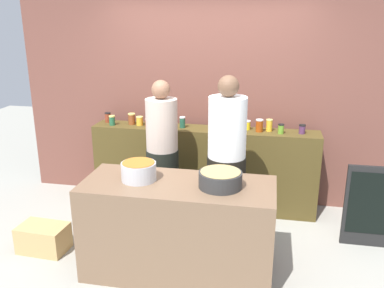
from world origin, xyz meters
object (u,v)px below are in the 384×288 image
(preserve_jar_6, at_px, (182,122))
(preserve_jar_2, at_px, (132,119))
(cooking_pot_center, at_px, (220,179))
(bread_crate, at_px, (44,238))
(preserve_jar_12, at_px, (281,129))
(cook_with_tongs, at_px, (163,163))
(preserve_jar_11, at_px, (269,125))
(cook_in_cap, at_px, (226,173))
(preserve_jar_5, at_px, (163,121))
(chalkboard_sign, at_px, (368,206))
(preserve_jar_3, at_px, (140,121))
(preserve_jar_1, at_px, (112,120))
(preserve_jar_10, at_px, (259,126))
(preserve_jar_8, at_px, (231,126))
(preserve_jar_7, at_px, (218,124))
(preserve_jar_9, at_px, (247,125))
(preserve_jar_0, at_px, (108,117))
(preserve_jar_4, at_px, (149,122))
(cooking_pot_left, at_px, (139,171))
(preserve_jar_13, at_px, (302,129))

(preserve_jar_6, bearing_deg, preserve_jar_2, 176.76)
(cooking_pot_center, xyz_separation_m, bread_crate, (-1.80, 0.10, -0.82))
(preserve_jar_6, relative_size, cooking_pot_center, 0.36)
(preserve_jar_12, distance_m, cook_with_tongs, 1.39)
(preserve_jar_11, xyz_separation_m, cook_in_cap, (-0.39, -0.87, -0.28))
(preserve_jar_6, relative_size, preserve_jar_11, 0.96)
(preserve_jar_11, bearing_deg, preserve_jar_5, -177.49)
(cook_with_tongs, bearing_deg, chalkboard_sign, -0.42)
(preserve_jar_3, distance_m, cook_in_cap, 1.45)
(chalkboard_sign, bearing_deg, cooking_pot_center, -149.80)
(preserve_jar_2, relative_size, cook_with_tongs, 0.08)
(preserve_jar_1, relative_size, preserve_jar_10, 0.82)
(preserve_jar_8, relative_size, cooking_pot_center, 0.31)
(preserve_jar_6, height_order, preserve_jar_7, preserve_jar_7)
(preserve_jar_9, height_order, cook_in_cap, cook_in_cap)
(bread_crate, bearing_deg, preserve_jar_0, 81.95)
(cook_with_tongs, bearing_deg, preserve_jar_11, 28.28)
(cook_in_cap, bearing_deg, preserve_jar_12, 56.22)
(preserve_jar_4, xyz_separation_m, preserve_jar_12, (1.56, -0.02, 0.01))
(preserve_jar_4, height_order, preserve_jar_12, preserve_jar_12)
(preserve_jar_5, bearing_deg, cook_with_tongs, -76.77)
(preserve_jar_1, xyz_separation_m, preserve_jar_11, (1.88, 0.09, 0.01))
(preserve_jar_7, xyz_separation_m, preserve_jar_11, (0.59, 0.04, 0.00))
(preserve_jar_7, height_order, preserve_jar_11, same)
(preserve_jar_8, bearing_deg, preserve_jar_12, 1.26)
(preserve_jar_1, bearing_deg, bread_crate, -103.47)
(preserve_jar_11, xyz_separation_m, cook_with_tongs, (-1.12, -0.60, -0.33))
(preserve_jar_1, relative_size, cooking_pot_left, 0.38)
(preserve_jar_6, xyz_separation_m, bread_crate, (-1.17, -1.30, -0.94))
(preserve_jar_9, bearing_deg, preserve_jar_3, -177.66)
(preserve_jar_13, height_order, chalkboard_sign, preserve_jar_13)
(cooking_pot_center, bearing_deg, preserve_jar_1, 138.05)
(preserve_jar_9, xyz_separation_m, cooking_pot_center, (-0.13, -1.46, -0.10))
(preserve_jar_1, xyz_separation_m, bread_crate, (-0.30, -1.25, -0.93))
(preserve_jar_4, bearing_deg, preserve_jar_5, 3.20)
(preserve_jar_2, distance_m, preserve_jar_13, 2.03)
(preserve_jar_2, xyz_separation_m, preserve_jar_7, (1.07, -0.03, 0.00))
(preserve_jar_8, distance_m, preserve_jar_11, 0.44)
(preserve_jar_11, bearing_deg, chalkboard_sign, -30.91)
(preserve_jar_12, height_order, cook_in_cap, cook_in_cap)
(preserve_jar_0, height_order, preserve_jar_5, preserve_jar_5)
(preserve_jar_12, distance_m, cooking_pot_left, 1.83)
(preserve_jar_3, distance_m, preserve_jar_8, 1.12)
(preserve_jar_5, height_order, preserve_jar_12, preserve_jar_5)
(preserve_jar_4, xyz_separation_m, preserve_jar_6, (0.41, 0.02, 0.02))
(preserve_jar_8, bearing_deg, preserve_jar_13, 4.10)
(preserve_jar_10, xyz_separation_m, cook_in_cap, (-0.28, -0.82, -0.28))
(preserve_jar_1, bearing_deg, preserve_jar_11, 2.81)
(preserve_jar_6, relative_size, preserve_jar_7, 0.96)
(preserve_jar_6, distance_m, cook_in_cap, 1.07)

